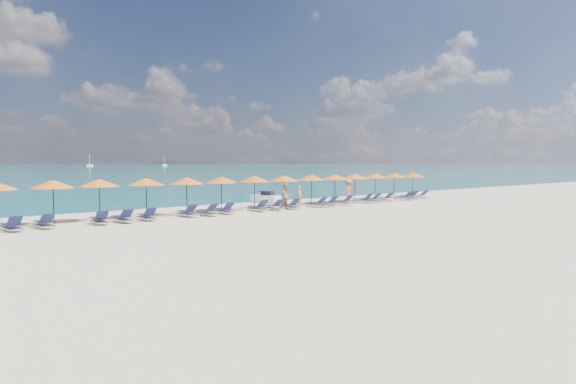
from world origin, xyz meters
TOP-DOWN VIEW (x-y plane):
  - ground at (0.00, 0.00)m, footprint 1400.00×1400.00m
  - sailboat_near at (131.78, 472.49)m, footprint 6.22×2.07m
  - sailboat_far at (216.42, 483.88)m, footprint 5.88×1.96m
  - jetski at (2.72, 9.01)m, footprint 1.39×2.57m
  - beachgoer_a at (2.03, 4.23)m, footprint 0.65×0.64m
  - beachgoer_b at (0.50, 3.77)m, footprint 0.86×0.53m
  - beachgoer_c at (7.51, 4.81)m, footprint 1.23×0.66m
  - umbrella_1 at (-13.45, 4.88)m, footprint 2.10×2.10m
  - umbrella_2 at (-11.16, 5.07)m, footprint 2.10×2.10m
  - umbrella_3 at (-8.60, 5.05)m, footprint 2.10×2.10m
  - umbrella_4 at (-6.19, 4.88)m, footprint 2.10×2.10m
  - umbrella_5 at (-3.72, 5.01)m, footprint 2.10×2.10m
  - umbrella_6 at (-1.22, 4.99)m, footprint 2.10×2.10m
  - umbrella_7 at (1.21, 4.88)m, footprint 2.10×2.10m
  - umbrella_8 at (3.79, 4.95)m, footprint 2.10×2.10m
  - umbrella_9 at (6.09, 4.86)m, footprint 2.10×2.10m
  - umbrella_10 at (8.51, 5.06)m, footprint 2.10×2.10m
  - umbrella_11 at (10.99, 5.09)m, footprint 2.10×2.10m
  - umbrella_12 at (13.48, 5.12)m, footprint 2.10×2.10m
  - umbrella_13 at (15.93, 4.98)m, footprint 2.10×2.10m
  - lounger_1 at (-15.49, 3.67)m, footprint 0.73×1.74m
  - lounger_2 at (-14.15, 3.82)m, footprint 0.72×1.73m
  - lounger_3 at (-11.64, 3.64)m, footprint 0.79×1.75m
  - lounger_4 at (-10.45, 3.64)m, footprint 0.62×1.70m
  - lounger_5 at (-9.15, 3.68)m, footprint 0.76×1.75m
  - lounger_6 at (-6.65, 3.96)m, footprint 0.62×1.70m
  - lounger_7 at (-5.55, 3.63)m, footprint 0.77×1.75m
  - lounger_8 at (-4.24, 3.87)m, footprint 0.68×1.72m
  - lounger_9 at (-1.75, 3.86)m, footprint 0.68×1.72m
  - lounger_10 at (-0.61, 3.79)m, footprint 0.73×1.74m
  - lounger_11 at (0.76, 3.70)m, footprint 0.62×1.70m
  - lounger_12 at (3.11, 3.62)m, footprint 0.73×1.74m
  - lounger_13 at (4.18, 3.61)m, footprint 0.66×1.71m
  - lounger_14 at (5.68, 3.60)m, footprint 0.70×1.73m
  - lounger_15 at (8.10, 3.82)m, footprint 0.69×1.72m
  - lounger_16 at (9.16, 3.90)m, footprint 0.77×1.75m
  - lounger_17 at (10.45, 3.67)m, footprint 0.74×1.74m
  - lounger_18 at (12.97, 3.71)m, footprint 0.71×1.73m
  - lounger_19 at (14.06, 3.93)m, footprint 0.78×1.75m
  - lounger_20 at (15.37, 3.86)m, footprint 0.73×1.74m

SIDE VIEW (x-z plane):
  - ground at x=0.00m, z-range 0.00..0.00m
  - lounger_1 at x=-15.49m, z-range -0.09..0.56m
  - lounger_2 at x=-14.15m, z-range -0.09..0.56m
  - lounger_3 at x=-11.64m, z-range -0.09..0.56m
  - lounger_4 at x=-10.45m, z-range -0.09..0.56m
  - lounger_5 at x=-9.15m, z-range -0.09..0.56m
  - lounger_6 at x=-6.65m, z-range -0.09..0.56m
  - lounger_7 at x=-5.55m, z-range -0.09..0.56m
  - lounger_8 at x=-4.24m, z-range -0.09..0.56m
  - lounger_9 at x=-1.75m, z-range -0.09..0.56m
  - lounger_10 at x=-0.61m, z-range -0.09..0.56m
  - lounger_11 at x=0.76m, z-range -0.09..0.56m
  - lounger_12 at x=3.11m, z-range -0.09..0.56m
  - lounger_13 at x=4.18m, z-range -0.09..0.56m
  - lounger_14 at x=5.68m, z-range -0.09..0.56m
  - lounger_15 at x=8.10m, z-range -0.09..0.56m
  - lounger_16 at x=9.16m, z-range -0.09..0.56m
  - lounger_17 at x=10.45m, z-range -0.09..0.56m
  - lounger_18 at x=12.97m, z-range -0.09..0.56m
  - lounger_19 at x=14.06m, z-range -0.09..0.56m
  - lounger_20 at x=15.37m, z-range -0.09..0.56m
  - jetski at x=2.72m, z-range -0.08..0.79m
  - beachgoer_a at x=2.03m, z-range 0.00..1.51m
  - beachgoer_b at x=0.50m, z-range 0.00..1.72m
  - beachgoer_c at x=7.51m, z-range 0.00..1.84m
  - sailboat_far at x=216.42m, z-range -4.28..6.50m
  - sailboat_near at x=131.78m, z-range -4.53..6.87m
  - umbrella_1 at x=-13.45m, z-range 0.88..3.16m
  - umbrella_2 at x=-11.16m, z-range 0.88..3.16m
  - umbrella_3 at x=-8.60m, z-range 0.88..3.16m
  - umbrella_4 at x=-6.19m, z-range 0.88..3.16m
  - umbrella_5 at x=-3.72m, z-range 0.88..3.16m
  - umbrella_6 at x=-1.22m, z-range 0.88..3.16m
  - umbrella_7 at x=1.21m, z-range 0.88..3.16m
  - umbrella_8 at x=3.79m, z-range 0.88..3.16m
  - umbrella_9 at x=6.09m, z-range 0.88..3.16m
  - umbrella_10 at x=8.51m, z-range 0.88..3.16m
  - umbrella_11 at x=10.99m, z-range 0.88..3.16m
  - umbrella_12 at x=13.48m, z-range 0.88..3.16m
  - umbrella_13 at x=15.93m, z-range 0.88..3.16m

